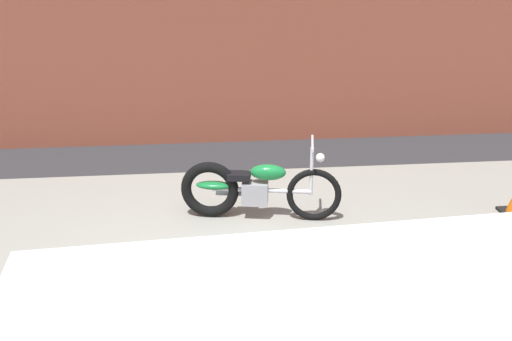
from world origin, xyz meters
TOP-DOWN VIEW (x-y plane):
  - ground_plane at (0.00, 0.00)m, footprint 80.00×80.00m
  - sidewalk_slab at (0.00, 1.75)m, footprint 36.00×3.50m
  - motorcycle_green at (0.30, 1.81)m, footprint 1.99×0.69m

SIDE VIEW (x-z plane):
  - ground_plane at x=0.00m, z-range 0.00..0.00m
  - sidewalk_slab at x=0.00m, z-range 0.00..0.01m
  - motorcycle_green at x=0.30m, z-range -0.12..0.91m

